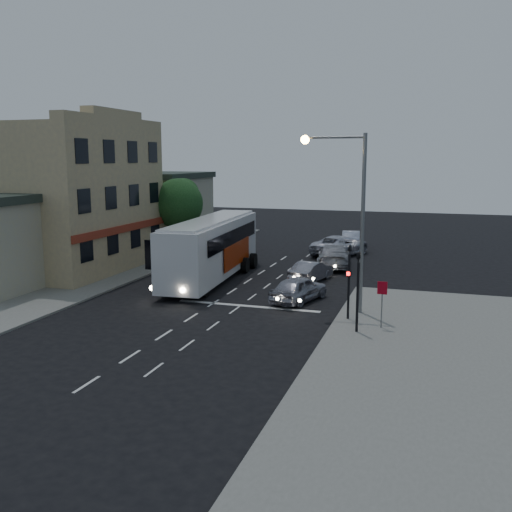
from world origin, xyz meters
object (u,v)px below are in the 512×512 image
(car_sedan_b, at_px, (334,256))
(car_extra, at_px, (351,239))
(car_sedan_a, at_px, (311,271))
(car_suv, at_px, (299,289))
(tour_bus, at_px, (212,247))
(traffic_signal_main, at_px, (349,273))
(regulatory_sign, at_px, (382,297))
(car_sedan_c, at_px, (340,245))
(streetlight, at_px, (350,202))
(street_tree, at_px, (178,201))
(traffic_signal_side, at_px, (358,282))

(car_sedan_b, distance_m, car_extra, 10.29)
(car_sedan_a, bearing_deg, car_suv, 107.84)
(tour_bus, xyz_separation_m, car_extra, (6.61, 17.04, -1.45))
(traffic_signal_main, distance_m, regulatory_sign, 2.14)
(car_sedan_c, distance_m, car_extra, 5.07)
(car_sedan_a, xyz_separation_m, car_extra, (0.29, 15.61, 0.06))
(car_suv, bearing_deg, streetlight, 167.50)
(car_sedan_c, xyz_separation_m, streetlight, (3.28, -17.52, 4.90))
(street_tree, bearing_deg, car_sedan_a, -25.72)
(car_sedan_a, xyz_separation_m, car_sedan_c, (0.14, 10.54, 0.16))
(car_extra, height_order, streetlight, streetlight)
(tour_bus, height_order, traffic_signal_side, traffic_signal_side)
(tour_bus, distance_m, car_suv, 7.98)
(car_sedan_c, xyz_separation_m, traffic_signal_main, (3.53, -18.94, 1.59))
(car_suv, height_order, regulatory_sign, regulatory_sign)
(tour_bus, xyz_separation_m, traffic_signal_main, (9.99, -6.97, 0.24))
(traffic_signal_main, height_order, street_tree, street_tree)
(car_extra, distance_m, traffic_signal_side, 26.36)
(car_sedan_a, bearing_deg, car_sedan_b, -82.97)
(regulatory_sign, bearing_deg, car_extra, 101.48)
(tour_bus, bearing_deg, street_tree, 124.49)
(car_extra, xyz_separation_m, regulatory_sign, (5.08, -25.03, 0.87))
(car_suv, relative_size, car_sedan_c, 0.72)
(car_sedan_c, relative_size, streetlight, 0.66)
(car_sedan_c, height_order, streetlight, streetlight)
(tour_bus, bearing_deg, car_suv, -34.31)
(car_suv, height_order, traffic_signal_side, traffic_signal_side)
(traffic_signal_side, bearing_deg, tour_bus, 140.09)
(car_extra, height_order, traffic_signal_side, traffic_signal_side)
(traffic_signal_main, bearing_deg, street_tree, 137.97)
(car_suv, relative_size, car_sedan_b, 0.74)
(car_sedan_b, xyz_separation_m, traffic_signal_side, (3.82, -15.70, 1.59))
(car_sedan_b, height_order, car_extra, car_sedan_b)
(car_suv, distance_m, traffic_signal_main, 4.73)
(tour_bus, xyz_separation_m, streetlight, (9.74, -5.55, 3.55))
(traffic_signal_main, relative_size, street_tree, 0.66)
(traffic_signal_main, relative_size, streetlight, 0.46)
(car_sedan_b, distance_m, street_tree, 13.21)
(car_suv, bearing_deg, tour_bus, -14.29)
(tour_bus, height_order, street_tree, street_tree)
(car_extra, xyz_separation_m, street_tree, (-12.42, -9.77, 3.77))
(car_sedan_b, distance_m, streetlight, 13.54)
(tour_bus, height_order, car_extra, tour_bus)
(car_extra, distance_m, traffic_signal_main, 24.31)
(car_sedan_a, height_order, car_sedan_c, car_sedan_c)
(car_sedan_b, xyz_separation_m, regulatory_sign, (4.82, -14.74, 0.76))
(car_sedan_a, relative_size, streetlight, 0.45)
(streetlight, bearing_deg, car_extra, 97.88)
(traffic_signal_main, height_order, streetlight, streetlight)
(car_sedan_b, distance_m, traffic_signal_main, 14.16)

